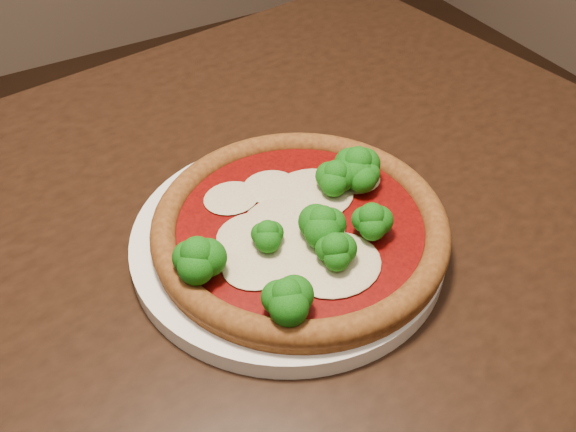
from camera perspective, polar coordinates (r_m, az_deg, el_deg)
dining_table at (r=0.69m, az=-6.53°, el=-9.90°), size 1.20×0.94×0.75m
plate at (r=0.61m, az=-0.00°, el=-2.15°), size 0.30×0.30×0.02m
pizza at (r=0.59m, az=1.26°, el=-0.78°), size 0.28×0.28×0.06m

